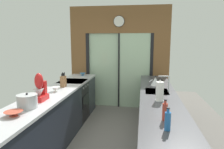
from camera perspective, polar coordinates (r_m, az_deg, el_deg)
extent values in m
cube|color=slate|center=(4.20, -1.05, -16.40)|extent=(5.04, 7.60, 0.02)
cube|color=brown|center=(5.59, 2.00, 14.85)|extent=(2.64, 0.08, 0.70)
cube|color=#B2D1AD|center=(5.71, -2.25, 1.15)|extent=(0.80, 0.02, 2.00)
cube|color=#B2D1AD|center=(5.58, 6.19, 0.91)|extent=(0.80, 0.02, 2.00)
cube|color=black|center=(5.79, -6.57, 1.21)|extent=(0.08, 0.10, 2.00)
cube|color=black|center=(5.60, 10.71, 0.83)|extent=(0.08, 0.10, 2.00)
cube|color=black|center=(5.63, 1.92, 1.03)|extent=(0.04, 0.10, 2.00)
cube|color=brown|center=(5.86, -8.93, 1.25)|extent=(0.42, 0.08, 2.00)
cube|color=brown|center=(5.61, 13.26, 0.77)|extent=(0.42, 0.08, 2.00)
cylinder|color=white|center=(5.53, 1.93, 14.39)|extent=(0.27, 0.03, 0.27)
torus|color=black|center=(5.53, 1.93, 14.39)|extent=(0.29, 0.02, 0.29)
cube|color=#1E232D|center=(3.48, -19.19, -14.47)|extent=(0.58, 2.55, 0.88)
cube|color=#1E232D|center=(5.42, -8.40, -5.45)|extent=(0.58, 0.65, 0.88)
cube|color=#BCBCC1|center=(3.87, -15.30, -4.68)|extent=(0.62, 3.80, 0.04)
cube|color=#1E232D|center=(3.71, 12.48, -12.66)|extent=(0.58, 3.80, 0.88)
cube|color=#3D3D42|center=(3.56, 12.75, -5.79)|extent=(0.62, 3.80, 0.04)
cube|color=#B7BABC|center=(3.81, 12.17, -4.87)|extent=(0.40, 0.48, 0.05)
cylinder|color=#B7BABC|center=(3.79, 15.28, -2.48)|extent=(0.02, 0.02, 0.28)
cylinder|color=#B7BABC|center=(3.75, 14.00, -0.48)|extent=(0.18, 0.02, 0.02)
cube|color=black|center=(4.84, -10.54, -7.30)|extent=(0.58, 0.60, 0.88)
cube|color=black|center=(4.75, -7.16, -7.06)|extent=(0.01, 0.48, 0.28)
cube|color=black|center=(4.73, -10.71, -1.90)|extent=(0.58, 0.60, 0.03)
cylinder|color=#B7BABC|center=(4.50, -7.80, -3.78)|extent=(0.02, 0.04, 0.04)
cylinder|color=#B7BABC|center=(4.67, -7.18, -3.29)|extent=(0.02, 0.04, 0.04)
cylinder|color=#B7BABC|center=(4.84, -6.61, -2.83)|extent=(0.02, 0.04, 0.04)
cylinder|color=#BC4C38|center=(2.80, -25.37, -10.20)|extent=(0.10, 0.10, 0.01)
cone|color=#BC4C38|center=(2.79, -25.41, -9.63)|extent=(0.22, 0.22, 0.05)
cylinder|color=silver|center=(3.83, -15.20, -4.45)|extent=(0.07, 0.07, 0.01)
cone|color=silver|center=(3.82, -15.23, -3.85)|extent=(0.16, 0.16, 0.07)
cylinder|color=teal|center=(5.40, -8.03, -0.23)|extent=(0.07, 0.07, 0.01)
cone|color=teal|center=(5.39, -8.04, 0.12)|extent=(0.17, 0.17, 0.06)
cube|color=brown|center=(4.15, -13.22, -1.87)|extent=(0.08, 0.14, 0.21)
cylinder|color=black|center=(4.13, -13.63, -0.14)|extent=(0.02, 0.02, 0.06)
cylinder|color=black|center=(4.13, -13.41, 0.01)|extent=(0.02, 0.02, 0.08)
cylinder|color=black|center=(4.12, -13.17, -0.07)|extent=(0.02, 0.02, 0.07)
cylinder|color=black|center=(4.11, -12.94, 0.02)|extent=(0.02, 0.02, 0.09)
cube|color=red|center=(3.33, -19.10, -6.08)|extent=(0.17, 0.26, 0.08)
cube|color=red|center=(3.39, -18.46, -3.37)|extent=(0.10, 0.08, 0.20)
ellipsoid|color=red|center=(3.27, -19.43, -1.72)|extent=(0.13, 0.12, 0.24)
cone|color=#B7BABC|center=(3.29, -19.42, -4.87)|extent=(0.15, 0.15, 0.13)
cylinder|color=#B7BABC|center=(3.02, -22.23, -6.94)|extent=(0.26, 0.26, 0.17)
cylinder|color=#B7BABC|center=(3.00, -22.34, -5.26)|extent=(0.27, 0.27, 0.01)
sphere|color=black|center=(3.00, -22.36, -4.96)|extent=(0.03, 0.03, 0.03)
cone|color=#B7BABC|center=(4.26, 11.80, -1.83)|extent=(0.19, 0.19, 0.17)
sphere|color=black|center=(4.24, 11.85, -0.55)|extent=(0.03, 0.03, 0.03)
cylinder|color=#B7BABC|center=(4.25, 10.68, -1.69)|extent=(0.08, 0.02, 0.07)
torus|color=black|center=(4.26, 13.00, -1.74)|extent=(0.11, 0.01, 0.11)
cylinder|color=#286BB7|center=(2.21, 15.03, -12.34)|extent=(0.06, 0.06, 0.19)
cylinder|color=#286BB7|center=(2.17, 15.16, -9.53)|extent=(0.03, 0.03, 0.04)
cylinder|color=black|center=(2.16, 15.19, -8.90)|extent=(0.03, 0.03, 0.01)
cylinder|color=#B23D2D|center=(2.46, 14.32, -9.97)|extent=(0.06, 0.06, 0.20)
cylinder|color=#B23D2D|center=(2.42, 14.44, -7.34)|extent=(0.03, 0.03, 0.04)
cylinder|color=black|center=(2.41, 14.46, -6.77)|extent=(0.03, 0.03, 0.01)
cylinder|color=#B7BABC|center=(3.21, 12.87, -6.98)|extent=(0.14, 0.14, 0.01)
cylinder|color=white|center=(3.18, 12.97, -4.46)|extent=(0.12, 0.12, 0.28)
sphere|color=#B7BABC|center=(3.14, 13.07, -1.72)|extent=(0.03, 0.03, 0.03)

